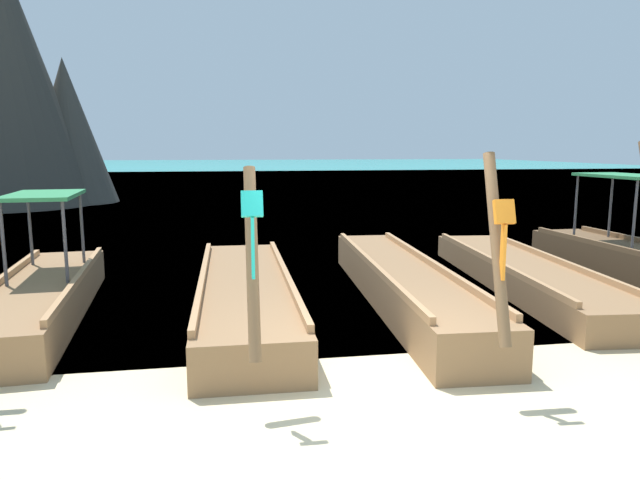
{
  "coord_description": "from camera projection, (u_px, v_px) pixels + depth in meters",
  "views": [
    {
      "loc": [
        -1.47,
        -5.3,
        2.55
      ],
      "look_at": [
        0.0,
        3.37,
        1.15
      ],
      "focal_mm": 32.56,
      "sensor_mm": 36.0,
      "label": 1
    }
  ],
  "objects": [
    {
      "name": "ground",
      "position": [
        376.0,
        405.0,
        5.81
      ],
      "size": [
        120.0,
        120.0,
        0.0
      ],
      "primitive_type": "plane",
      "color": "beige"
    },
    {
      "name": "sea_water",
      "position": [
        234.0,
        171.0,
        65.55
      ],
      "size": [
        120.0,
        120.0,
        0.0
      ],
      "primitive_type": "plane",
      "color": "teal",
      "rests_on": "ground"
    },
    {
      "name": "longtail_boat_violet_ribbon",
      "position": [
        41.0,
        296.0,
        8.72
      ],
      "size": [
        1.57,
        5.92,
        2.4
      ],
      "color": "olive",
      "rests_on": "ground"
    },
    {
      "name": "longtail_boat_turquoise_ribbon",
      "position": [
        245.0,
        295.0,
        9.0
      ],
      "size": [
        1.43,
        6.78,
        2.37
      ],
      "color": "olive",
      "rests_on": "ground"
    },
    {
      "name": "longtail_boat_orange_ribbon",
      "position": [
        402.0,
        284.0,
        9.58
      ],
      "size": [
        1.42,
        7.49,
        2.51
      ],
      "color": "olive",
      "rests_on": "ground"
    },
    {
      "name": "longtail_boat_red_ribbon",
      "position": [
        524.0,
        275.0,
        10.62
      ],
      "size": [
        1.88,
        7.39,
        2.65
      ],
      "color": "olive",
      "rests_on": "ground"
    },
    {
      "name": "karst_rock",
      "position": [
        2.0,
        67.0,
        25.33
      ],
      "size": [
        8.79,
        7.97,
        12.78
      ],
      "color": "#383833",
      "rests_on": "ground"
    }
  ]
}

